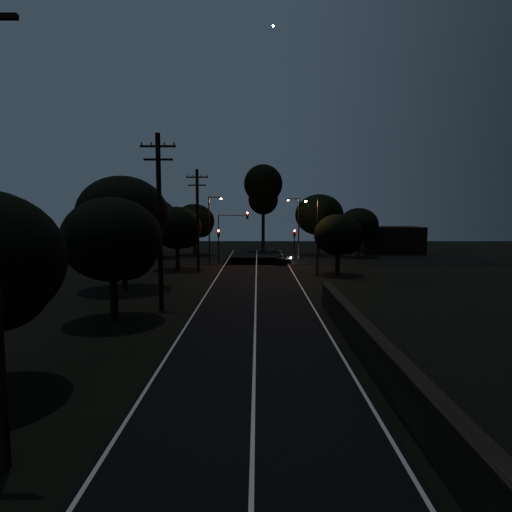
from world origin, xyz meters
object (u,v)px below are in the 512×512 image
object	(u,v)px
utility_pole_far	(198,219)
streetlight_a	(211,226)
utility_pole_mid	(160,219)
signal_right	(294,240)
signal_left	(219,240)
signal_mast	(232,227)
tall_pine	(263,189)
streetlight_b	(297,224)
streetlight_c	(316,231)
car	(283,259)

from	to	relation	value
utility_pole_far	streetlight_a	xyz separation A→B (m)	(0.69, 6.00, -0.85)
utility_pole_mid	signal_right	bearing A→B (deg)	67.01
signal_left	signal_mast	bearing A→B (deg)	0.13
utility_pole_mid	signal_right	size ratio (longest dim) A/B	2.68
tall_pine	signal_mast	xyz separation A→B (m)	(-3.91, -15.01, -5.40)
tall_pine	signal_mast	bearing A→B (deg)	-104.62
streetlight_a	utility_pole_far	bearing A→B (deg)	-96.59
signal_left	streetlight_b	xyz separation A→B (m)	(9.91, 4.01, 1.80)
signal_right	signal_mast	distance (m)	7.66
tall_pine	streetlight_a	xyz separation A→B (m)	(-6.31, -17.00, -5.11)
signal_mast	utility_pole_far	bearing A→B (deg)	-111.11
utility_pole_mid	streetlight_b	size ratio (longest dim) A/B	1.38
tall_pine	streetlight_c	xyz separation A→B (m)	(4.83, -25.00, -5.39)
signal_right	streetlight_c	bearing A→B (deg)	-82.98
streetlight_a	streetlight_b	bearing A→B (deg)	29.48
signal_left	car	size ratio (longest dim) A/B	1.19
utility_pole_mid	signal_left	bearing A→B (deg)	86.79
streetlight_a	car	distance (m)	9.48
tall_pine	signal_left	distance (m)	17.45
streetlight_a	signal_right	bearing A→B (deg)	11.34
tall_pine	signal_mast	distance (m)	16.43
tall_pine	signal_left	xyz separation A→B (m)	(-5.60, -15.01, -6.91)
utility_pole_far	streetlight_a	distance (m)	6.10
signal_left	streetlight_c	distance (m)	14.52
signal_left	streetlight_a	distance (m)	2.77
tall_pine	car	distance (m)	18.53
signal_mast	streetlight_a	bearing A→B (deg)	-140.23
streetlight_c	streetlight_a	bearing A→B (deg)	144.31
signal_mast	streetlight_c	xyz separation A→B (m)	(8.74, -9.99, 0.01)
signal_left	car	bearing A→B (deg)	-6.90
signal_right	signal_left	bearing A→B (deg)	180.00
utility_pole_mid	utility_pole_far	size ratio (longest dim) A/B	1.05
utility_pole_mid	signal_mast	size ratio (longest dim) A/B	1.76
utility_pole_far	signal_mast	xyz separation A→B (m)	(3.09, 7.99, -1.15)
streetlight_a	tall_pine	bearing A→B (deg)	69.64
utility_pole_mid	streetlight_a	xyz separation A→B (m)	(0.69, 23.00, -1.10)
utility_pole_mid	car	bearing A→B (deg)	69.06
utility_pole_mid	signal_mast	xyz separation A→B (m)	(3.09, 24.99, -1.40)
signal_right	streetlight_b	distance (m)	4.45
tall_pine	streetlight_b	world-z (taller)	tall_pine
utility_pole_mid	tall_pine	world-z (taller)	tall_pine
utility_pole_mid	car	size ratio (longest dim) A/B	3.18
streetlight_b	car	bearing A→B (deg)	-113.03
signal_right	streetlight_a	world-z (taller)	streetlight_a
tall_pine	car	xyz separation A→B (m)	(2.20, -15.96, -9.15)
streetlight_b	signal_left	bearing A→B (deg)	-157.95
utility_pole_far	signal_mast	distance (m)	8.64
utility_pole_mid	signal_mast	world-z (taller)	utility_pole_mid
signal_left	signal_mast	size ratio (longest dim) A/B	0.66
tall_pine	car	size ratio (longest dim) A/B	3.91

